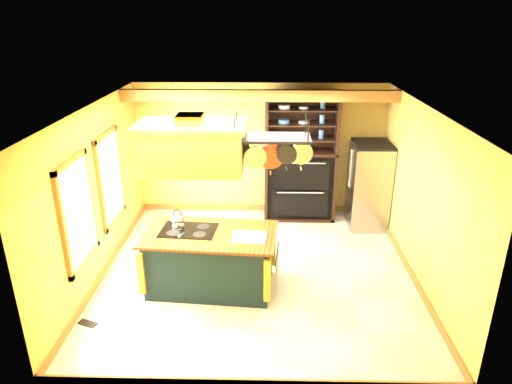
{
  "coord_description": "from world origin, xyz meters",
  "views": [
    {
      "loc": [
        0.13,
        -6.49,
        3.99
      ],
      "look_at": [
        -0.03,
        0.3,
        1.29
      ],
      "focal_mm": 32.0,
      "sensor_mm": 36.0,
      "label": 1
    }
  ],
  "objects_px": {
    "kitchen_island": "(210,260)",
    "refrigerator": "(368,187)",
    "range_hood": "(191,146)",
    "hutch": "(300,173)",
    "pot_rack": "(271,145)"
  },
  "relations": [
    {
      "from": "kitchen_island",
      "to": "range_hood",
      "type": "height_order",
      "value": "range_hood"
    },
    {
      "from": "pot_rack",
      "to": "hutch",
      "type": "height_order",
      "value": "pot_rack"
    },
    {
      "from": "kitchen_island",
      "to": "refrigerator",
      "type": "xyz_separation_m",
      "value": [
        2.83,
        2.27,
        0.33
      ]
    },
    {
      "from": "pot_rack",
      "to": "refrigerator",
      "type": "xyz_separation_m",
      "value": [
        1.92,
        2.26,
        -1.48
      ]
    },
    {
      "from": "kitchen_island",
      "to": "refrigerator",
      "type": "bearing_deg",
      "value": 43.52
    },
    {
      "from": "range_hood",
      "to": "hutch",
      "type": "xyz_separation_m",
      "value": [
        1.71,
        2.67,
        -1.31
      ]
    },
    {
      "from": "pot_rack",
      "to": "refrigerator",
      "type": "relative_size",
      "value": 0.7
    },
    {
      "from": "kitchen_island",
      "to": "pot_rack",
      "type": "bearing_deg",
      "value": 5.48
    },
    {
      "from": "kitchen_island",
      "to": "hutch",
      "type": "distance_m",
      "value": 3.1
    },
    {
      "from": "range_hood",
      "to": "refrigerator",
      "type": "distance_m",
      "value": 4.06
    },
    {
      "from": "kitchen_island",
      "to": "pot_rack",
      "type": "relative_size",
      "value": 1.78
    },
    {
      "from": "pot_rack",
      "to": "hutch",
      "type": "bearing_deg",
      "value": 77.08
    },
    {
      "from": "kitchen_island",
      "to": "pot_rack",
      "type": "height_order",
      "value": "pot_rack"
    },
    {
      "from": "kitchen_island",
      "to": "hutch",
      "type": "height_order",
      "value": "hutch"
    },
    {
      "from": "kitchen_island",
      "to": "range_hood",
      "type": "relative_size",
      "value": 1.37
    }
  ]
}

